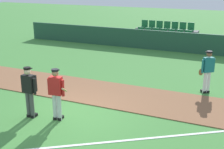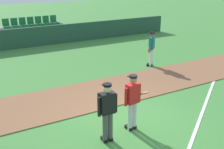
{
  "view_description": "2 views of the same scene",
  "coord_description": "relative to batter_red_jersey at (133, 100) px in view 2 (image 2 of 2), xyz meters",
  "views": [
    {
      "loc": [
        5.26,
        -8.27,
        4.49
      ],
      "look_at": [
        1.06,
        1.09,
        1.27
      ],
      "focal_mm": 49.06,
      "sensor_mm": 36.0,
      "label": 1
    },
    {
      "loc": [
        -4.12,
        -6.44,
        4.43
      ],
      "look_at": [
        0.33,
        1.61,
        0.98
      ],
      "focal_mm": 42.89,
      "sensor_mm": 36.0,
      "label": 2
    }
  ],
  "objects": [
    {
      "name": "ground_plane",
      "position": [
        0.17,
        0.55,
        -0.97
      ],
      "size": [
        80.0,
        80.0,
        0.0
      ],
      "primitive_type": "plane",
      "color": "#42843A"
    },
    {
      "name": "infield_dirt_path",
      "position": [
        0.17,
        2.84,
        -0.95
      ],
      "size": [
        28.0,
        2.66,
        0.03
      ],
      "primitive_type": "cube",
      "color": "brown",
      "rests_on": "ground"
    },
    {
      "name": "foul_line_chalk",
      "position": [
        3.17,
        0.05,
        -0.96
      ],
      "size": [
        9.92,
        6.92,
        0.01
      ],
      "primitive_type": "cube",
      "rotation": [
        0.0,
        0.0,
        0.61
      ],
      "color": "white",
      "rests_on": "ground"
    },
    {
      "name": "dugout_fence",
      "position": [
        0.17,
        11.48,
        -0.33
      ],
      "size": [
        20.0,
        0.16,
        1.27
      ],
      "primitive_type": "cube",
      "color": "#234C38",
      "rests_on": "ground"
    },
    {
      "name": "stadium_bleachers",
      "position": [
        0.17,
        12.93,
        -0.49
      ],
      "size": [
        4.45,
        2.1,
        1.65
      ],
      "color": "slate",
      "rests_on": "ground"
    },
    {
      "name": "batter_red_jersey",
      "position": [
        0.0,
        0.0,
        0.0
      ],
      "size": [
        0.72,
        0.75,
        1.76
      ],
      "color": "silver",
      "rests_on": "ground"
    },
    {
      "name": "umpire_home_plate",
      "position": [
        -0.94,
        -0.19,
        0.03
      ],
      "size": [
        0.59,
        0.31,
        1.76
      ],
      "color": "#4C4C4C",
      "rests_on": "ground"
    },
    {
      "name": "runner_teal_jersey",
      "position": [
        4.12,
        4.6,
        -0.01
      ],
      "size": [
        0.59,
        0.48,
        1.76
      ],
      "color": "white",
      "rests_on": "ground"
    }
  ]
}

